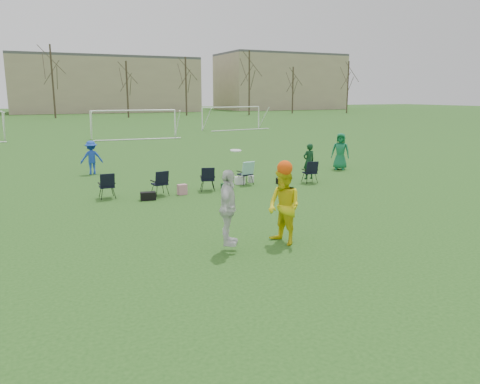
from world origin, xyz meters
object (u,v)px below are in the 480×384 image
fielder_blue (92,158)px  fielder_green_far (340,151)px  center_contest (263,206)px  goal_right (231,112)px  goal_mid (134,116)px

fielder_blue → fielder_green_far: 12.39m
fielder_blue → center_contest: size_ratio=0.64×
center_contest → goal_right: center_contest is taller
fielder_green_far → center_contest: bearing=-93.1°
center_contest → fielder_blue: bearing=100.2°
goal_right → fielder_green_far: bearing=-110.7°
fielder_blue → center_contest: bearing=100.9°
center_contest → fielder_green_far: bearing=45.0°
fielder_blue → goal_mid: (6.06, 18.15, 1.12)m
fielder_green_far → center_contest: (-9.36, -9.36, 0.13)m
fielder_blue → fielder_green_far: size_ratio=0.86×
fielder_blue → goal_right: size_ratio=0.22×
fielder_blue → fielder_green_far: bearing=162.3°
fielder_green_far → center_contest: size_ratio=0.74×
center_contest → goal_right: size_ratio=0.34×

